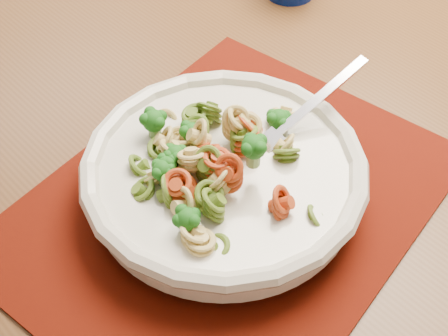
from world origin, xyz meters
TOP-DOWN VIEW (x-y plane):
  - dining_table at (-0.43, -0.50)m, footprint 1.42×1.00m
  - placemat at (-0.46, -0.58)m, footprint 0.52×0.45m
  - pasta_bowl at (-0.46, -0.57)m, footprint 0.29×0.29m
  - pasta_broccoli_heap at (-0.46, -0.57)m, footprint 0.24×0.24m
  - fork at (-0.40, -0.57)m, footprint 0.18×0.03m

SIDE VIEW (x-z plane):
  - dining_table at x=-0.43m, z-range 0.26..0.96m
  - placemat at x=-0.46m, z-range 0.71..0.71m
  - pasta_bowl at x=-0.46m, z-range 0.72..0.77m
  - fork at x=-0.40m, z-range 0.72..0.80m
  - pasta_broccoli_heap at x=-0.46m, z-range 0.73..0.79m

